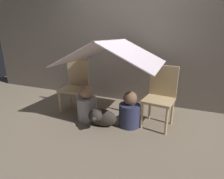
# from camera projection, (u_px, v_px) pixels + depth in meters

# --- Properties ---
(ground_plane) EXTENTS (8.80, 8.80, 0.00)m
(ground_plane) POSITION_uv_depth(u_px,v_px,m) (109.00, 121.00, 2.77)
(ground_plane) COLOR gray
(wall_back) EXTENTS (7.00, 0.05, 2.50)m
(wall_back) POSITION_uv_depth(u_px,v_px,m) (130.00, 38.00, 3.29)
(wall_back) COLOR #6B6056
(wall_back) RESTS_ON ground_plane
(chair_left) EXTENTS (0.43, 0.43, 0.89)m
(chair_left) POSITION_uv_depth(u_px,v_px,m) (75.00, 84.00, 3.07)
(chair_left) COLOR #D1B27F
(chair_left) RESTS_ON ground_plane
(chair_right) EXTENTS (0.46, 0.46, 0.89)m
(chair_right) POSITION_uv_depth(u_px,v_px,m) (160.00, 94.00, 2.55)
(chair_right) COLOR #D1B27F
(chair_right) RESTS_ON ground_plane
(sheet_canopy) EXTENTS (1.45, 1.17, 0.36)m
(sheet_canopy) POSITION_uv_depth(u_px,v_px,m) (112.00, 52.00, 2.57)
(sheet_canopy) COLOR silver
(person_front) EXTENTS (0.31, 0.31, 0.57)m
(person_front) POSITION_uv_depth(u_px,v_px,m) (87.00, 106.00, 2.76)
(person_front) COLOR #B2B2B7
(person_front) RESTS_ON ground_plane
(person_second) EXTENTS (0.32, 0.32, 0.54)m
(person_second) POSITION_uv_depth(u_px,v_px,m) (130.00, 112.00, 2.57)
(person_second) COLOR #2D3351
(person_second) RESTS_ON ground_plane
(dog) EXTENTS (0.46, 0.40, 0.36)m
(dog) POSITION_uv_depth(u_px,v_px,m) (101.00, 117.00, 2.57)
(dog) COLOR #332D28
(dog) RESTS_ON ground_plane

